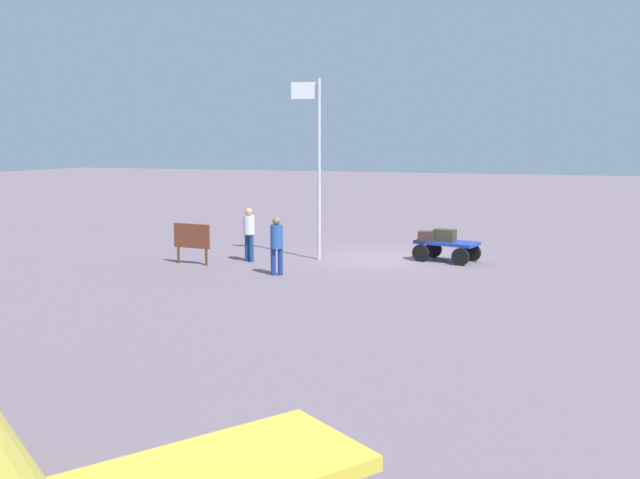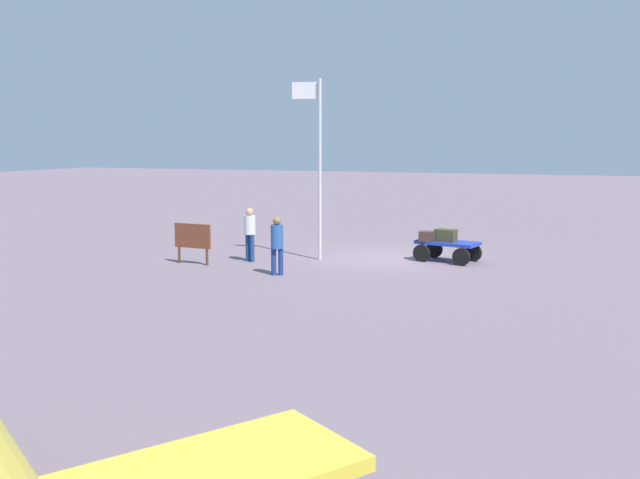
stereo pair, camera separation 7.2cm
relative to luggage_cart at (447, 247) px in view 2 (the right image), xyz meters
The scene contains 8 objects.
ground_plane 1.99m from the luggage_cart, ahead, with size 120.00×120.00×0.00m, color slate.
luggage_cart is the anchor object (origin of this frame).
suitcase_tan 0.39m from the luggage_cart, 68.23° to the left, with size 0.70×0.51×0.38m.
suitcase_olive 0.70m from the luggage_cart, 12.91° to the left, with size 0.54×0.42×0.30m.
worker_lead 5.62m from the luggage_cart, 43.86° to the left, with size 0.45×0.45×1.64m.
worker_trailing 6.14m from the luggage_cart, 20.52° to the left, with size 0.46×0.46×1.67m.
flagpole 4.93m from the luggage_cart, 15.25° to the left, with size 0.94×0.17×5.60m.
signboard 7.82m from the luggage_cart, 23.98° to the left, with size 1.26×0.15×1.24m.
Camera 2 is at (-5.65, 21.29, 3.71)m, focal length 39.09 mm.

